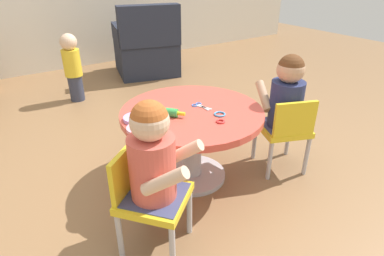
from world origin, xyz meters
name	(u,v)px	position (x,y,z in m)	size (l,w,h in m)	color
ground_plane	(192,176)	(0.00, 0.00, 0.00)	(10.00, 10.00, 0.00)	olive
craft_table	(192,128)	(0.00, 0.00, 0.37)	(0.87, 0.87, 0.48)	silver
child_chair_left	(148,195)	(-0.50, -0.36, 0.31)	(0.42, 0.42, 0.54)	#B7B7BC
seated_child_left	(153,156)	(-0.47, -0.39, 0.53)	(0.43, 0.44, 0.51)	#3F4772
child_chair_right	(285,129)	(0.55, -0.26, 0.31)	(0.39, 0.39, 0.54)	#B7B7BC
seated_child_right	(287,95)	(0.57, -0.23, 0.53)	(0.38, 0.42, 0.51)	#3F4772
armchair_dark	(147,49)	(0.78, 2.15, 0.31)	(0.86, 0.88, 0.85)	#232838
toddler_standing	(72,66)	(-0.22, 1.77, 0.36)	(0.17, 0.17, 0.67)	#33384C
rolling_pin	(166,112)	(-0.17, 0.02, 0.51)	(0.17, 0.19, 0.05)	green
craft_scissors	(200,106)	(0.07, 0.02, 0.49)	(0.08, 0.14, 0.01)	silver
playdough_blob_0	(136,118)	(-0.34, 0.07, 0.49)	(0.14, 0.14, 0.02)	#CC99E5
playdough_blob_1	(141,128)	(-0.37, -0.06, 0.49)	(0.15, 0.15, 0.02)	pink
cookie_cutter_0	(220,114)	(0.10, -0.15, 0.49)	(0.07, 0.07, 0.01)	#3F99D8
cookie_cutter_1	(220,121)	(0.04, -0.22, 0.49)	(0.05, 0.05, 0.01)	red
cookie_cutter_2	(141,108)	(-0.25, 0.18, 0.49)	(0.07, 0.07, 0.01)	#4CB259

